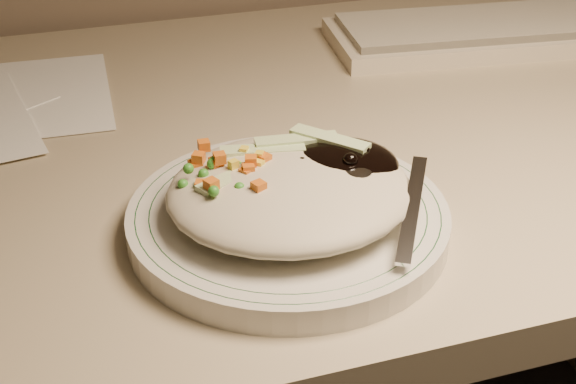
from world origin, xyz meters
name	(u,v)px	position (x,y,z in m)	size (l,w,h in m)	color
desk	(289,280)	(0.00, 1.38, 0.54)	(1.40, 0.70, 0.74)	tan
plate	(288,220)	(-0.06, 1.19, 0.75)	(0.25, 0.25, 0.02)	silver
plate_rim	(288,209)	(-0.06, 1.19, 0.76)	(0.24, 0.24, 0.00)	#144723
meal	(294,185)	(-0.06, 1.19, 0.78)	(0.21, 0.19, 0.05)	#BBB297
keyboard	(497,31)	(0.32, 1.52, 0.75)	(0.43, 0.20, 0.03)	beige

